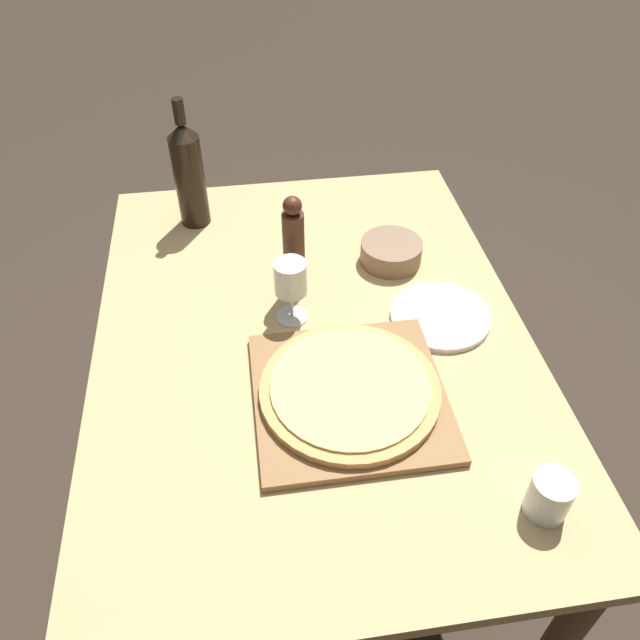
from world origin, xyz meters
TOP-DOWN VIEW (x-y plane):
  - ground_plane at (0.00, 0.00)m, footprint 12.00×12.00m
  - dining_table at (0.00, 0.00)m, footprint 0.95×1.29m
  - cutting_board at (0.05, -0.20)m, footprint 0.38×0.38m
  - pizza at (0.05, -0.20)m, footprint 0.36×0.36m
  - wine_bottle at (-0.25, 0.48)m, footprint 0.08×0.08m
  - pepper_mill at (-0.02, 0.15)m, footprint 0.05×0.05m
  - wine_glass at (-0.04, 0.06)m, footprint 0.07×0.07m
  - small_bowl at (0.23, 0.23)m, footprint 0.15×0.15m
  - drinking_tumbler at (0.33, -0.48)m, footprint 0.07×0.07m
  - dinner_plate at (0.29, 0.01)m, footprint 0.23×0.23m

SIDE VIEW (x-z plane):
  - ground_plane at x=0.00m, z-range 0.00..0.00m
  - dining_table at x=0.00m, z-range 0.28..1.05m
  - dinner_plate at x=0.29m, z-range 0.76..0.78m
  - cutting_board at x=0.05m, z-range 0.76..0.78m
  - small_bowl at x=0.23m, z-range 0.76..0.82m
  - pizza at x=0.05m, z-range 0.78..0.81m
  - drinking_tumbler at x=0.33m, z-range 0.76..0.85m
  - wine_glass at x=-0.04m, z-range 0.80..0.95m
  - pepper_mill at x=-0.02m, z-range 0.76..1.02m
  - wine_bottle at x=-0.25m, z-range 0.74..1.08m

